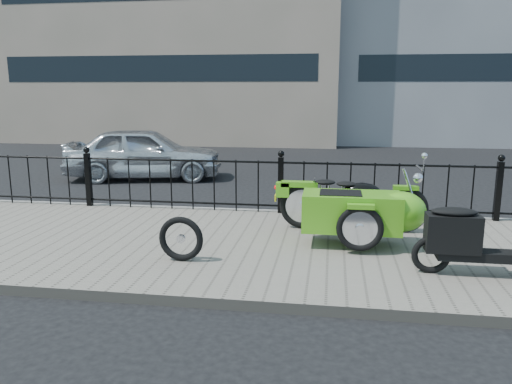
# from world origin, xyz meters

# --- Properties ---
(ground) EXTENTS (120.00, 120.00, 0.00)m
(ground) POSITION_xyz_m (0.00, 0.00, 0.00)
(ground) COLOR black
(ground) RESTS_ON ground
(sidewalk) EXTENTS (30.00, 3.80, 0.12)m
(sidewalk) POSITION_xyz_m (0.00, -0.50, 0.06)
(sidewalk) COLOR slate
(sidewalk) RESTS_ON ground
(curb) EXTENTS (30.00, 0.10, 0.12)m
(curb) POSITION_xyz_m (0.00, 1.44, 0.06)
(curb) COLOR gray
(curb) RESTS_ON ground
(iron_fence) EXTENTS (14.11, 0.11, 1.08)m
(iron_fence) POSITION_xyz_m (0.00, 1.30, 0.59)
(iron_fence) COLOR black
(iron_fence) RESTS_ON sidewalk
(building_tan) EXTENTS (14.00, 8.01, 12.00)m
(building_tan) POSITION_xyz_m (-6.00, 15.99, 6.00)
(building_tan) COLOR gray
(building_tan) RESTS_ON ground
(motorcycle_sidecar) EXTENTS (2.28, 1.48, 0.98)m
(motorcycle_sidecar) POSITION_xyz_m (1.31, -0.24, 0.59)
(motorcycle_sidecar) COLOR black
(motorcycle_sidecar) RESTS_ON sidewalk
(scooter) EXTENTS (1.63, 0.47, 1.10)m
(scooter) POSITION_xyz_m (2.49, -1.31, 0.55)
(scooter) COLOR black
(scooter) RESTS_ON sidewalk
(spare_tire) EXTENTS (0.57, 0.09, 0.56)m
(spare_tire) POSITION_xyz_m (-0.95, -1.35, 0.40)
(spare_tire) COLOR black
(spare_tire) RESTS_ON sidewalk
(sedan_car) EXTENTS (4.06, 2.30, 1.30)m
(sedan_car) POSITION_xyz_m (-3.78, 4.78, 0.65)
(sedan_car) COLOR silver
(sedan_car) RESTS_ON ground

